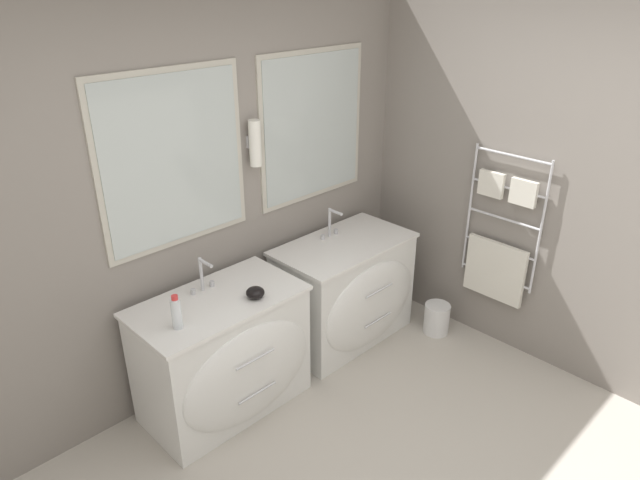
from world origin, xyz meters
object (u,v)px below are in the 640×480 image
object	(u,v)px
toiletry_bottle	(177,313)
waste_bin	(437,318)
vanity_left	(226,355)
vanity_right	(347,291)
amenity_bowl	(255,293)

from	to	relation	value
toiletry_bottle	waste_bin	size ratio (longest dim) A/B	0.84
waste_bin	vanity_left	bearing A→B (deg)	164.89
vanity_left	vanity_right	world-z (taller)	same
vanity_right	waste_bin	world-z (taller)	vanity_right
toiletry_bottle	amenity_bowl	world-z (taller)	toiletry_bottle
waste_bin	amenity_bowl	bearing A→B (deg)	167.05
vanity_right	amenity_bowl	xyz separation A→B (m)	(-0.95, -0.11, 0.43)
vanity_left	waste_bin	world-z (taller)	vanity_left
waste_bin	toiletry_bottle	bearing A→B (deg)	168.87
toiletry_bottle	waste_bin	xyz separation A→B (m)	(2.02, -0.40, -0.78)
toiletry_bottle	vanity_left	bearing A→B (deg)	9.97
vanity_right	vanity_left	bearing A→B (deg)	180.00
vanity_left	toiletry_bottle	xyz separation A→B (m)	(-0.33, -0.06, 0.49)
toiletry_bottle	amenity_bowl	bearing A→B (deg)	-5.64
vanity_right	amenity_bowl	distance (m)	1.05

